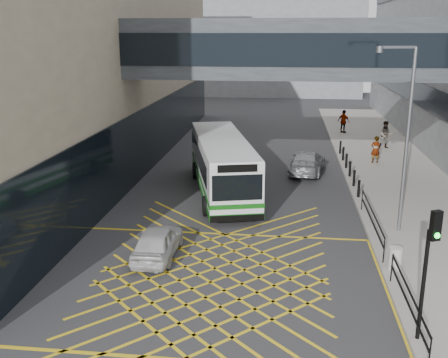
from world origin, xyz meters
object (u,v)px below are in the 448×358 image
(car_silver, at_px, (307,161))
(street_lamp, at_px, (404,130))
(litter_bin, at_px, (395,258))
(car_white, at_px, (158,241))
(bus, at_px, (222,164))
(car_dark, at_px, (225,163))
(pedestrian_a, at_px, (375,149))
(pedestrian_c, at_px, (344,121))
(traffic_light, at_px, (429,257))
(pedestrian_b, at_px, (386,135))

(car_silver, xyz_separation_m, street_lamp, (3.41, -9.76, 3.82))
(street_lamp, height_order, litter_bin, street_lamp)
(car_white, xyz_separation_m, street_lamp, (9.52, 3.49, 3.91))
(bus, xyz_separation_m, litter_bin, (7.35, -8.96, -1.03))
(car_dark, relative_size, street_lamp, 0.63)
(car_white, xyz_separation_m, car_dark, (1.21, 11.99, 0.14))
(bus, bearing_deg, street_lamp, -46.26)
(street_lamp, height_order, pedestrian_a, street_lamp)
(pedestrian_a, bearing_deg, pedestrian_c, -100.43)
(car_white, height_order, pedestrian_a, pedestrian_a)
(street_lamp, xyz_separation_m, pedestrian_a, (1.02, 12.24, -3.51))
(car_white, xyz_separation_m, litter_bin, (8.78, -0.39, -0.06))
(car_dark, bearing_deg, traffic_light, 95.76)
(car_silver, distance_m, pedestrian_b, 9.11)
(bus, bearing_deg, pedestrian_c, 50.91)
(traffic_light, xyz_separation_m, pedestrian_a, (1.93, 20.67, -1.62))
(car_white, height_order, street_lamp, street_lamp)
(car_white, relative_size, street_lamp, 0.51)
(car_dark, bearing_deg, pedestrian_a, -175.98)
(car_dark, distance_m, traffic_light, 18.57)
(traffic_light, height_order, pedestrian_a, traffic_light)
(car_silver, bearing_deg, pedestrian_a, -141.93)
(car_white, distance_m, pedestrian_b, 23.49)
(bus, distance_m, car_dark, 3.53)
(litter_bin, height_order, pedestrian_c, pedestrian_c)
(car_silver, height_order, street_lamp, street_lamp)
(bus, height_order, street_lamp, street_lamp)
(car_dark, relative_size, pedestrian_b, 2.47)
(bus, xyz_separation_m, pedestrian_a, (9.11, 7.16, -0.58))
(pedestrian_c, bearing_deg, bus, 105.46)
(bus, bearing_deg, car_dark, 79.44)
(bus, xyz_separation_m, street_lamp, (8.09, -5.08, 2.93))
(pedestrian_a, xyz_separation_m, pedestrian_b, (1.42, 4.49, 0.12))
(car_dark, bearing_deg, car_silver, 176.59)
(traffic_light, relative_size, pedestrian_a, 2.21)
(car_dark, xyz_separation_m, street_lamp, (8.30, -8.50, 3.77))
(traffic_light, bearing_deg, bus, 93.83)
(car_silver, bearing_deg, pedestrian_c, -96.22)
(bus, height_order, pedestrian_b, bus)
(pedestrian_c, bearing_deg, car_white, 110.28)
(car_dark, bearing_deg, litter_bin, 103.60)
(pedestrian_a, bearing_deg, pedestrian_b, -123.56)
(car_white, distance_m, pedestrian_c, 27.68)
(car_silver, xyz_separation_m, litter_bin, (2.67, -13.64, -0.15))
(bus, distance_m, pedestrian_c, 19.21)
(street_lamp, relative_size, pedestrian_c, 4.02)
(pedestrian_a, distance_m, pedestrian_c, 10.30)
(litter_bin, bearing_deg, car_white, 177.47)
(bus, bearing_deg, pedestrian_b, 33.76)
(car_silver, relative_size, pedestrian_b, 2.35)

